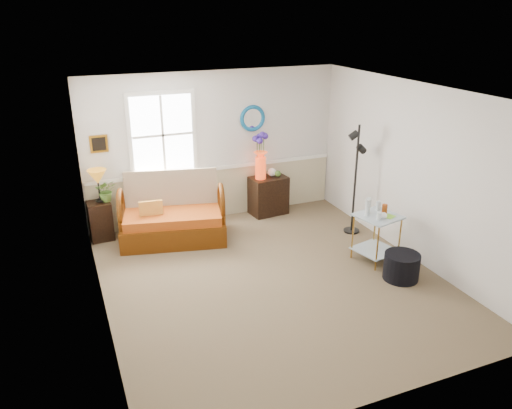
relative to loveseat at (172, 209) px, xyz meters
name	(u,v)px	position (x,y,z in m)	size (l,w,h in m)	color
floor	(272,280)	(0.96, -1.81, -0.54)	(4.50, 5.00, 0.01)	brown
ceiling	(275,92)	(0.96, -1.81, 2.06)	(4.50, 5.00, 0.01)	white
walls	(273,193)	(0.96, -1.81, 0.76)	(4.51, 5.01, 2.60)	silver
wainscot	(216,193)	(0.96, 0.67, -0.09)	(4.46, 0.02, 0.90)	#C0B48F
chair_rail	(216,168)	(0.96, 0.66, 0.38)	(4.46, 0.04, 0.06)	white
window	(163,135)	(0.06, 0.66, 1.06)	(1.14, 0.06, 1.44)	white
picture	(99,144)	(-0.96, 0.67, 1.01)	(0.28, 0.03, 0.28)	orange
mirror	(252,118)	(1.66, 0.67, 1.21)	(0.47, 0.47, 0.07)	#1075A2
loveseat	(172,209)	(0.00, 0.00, 0.00)	(1.65, 0.94, 1.08)	#632D06
throw_pillow	(151,212)	(-0.34, 0.00, 0.00)	(0.37, 0.09, 0.37)	#D96109
lamp_stand	(100,221)	(-1.09, 0.49, -0.22)	(0.36, 0.36, 0.64)	black
table_lamp	(98,186)	(-1.05, 0.49, 0.37)	(0.30, 0.30, 0.54)	#C1781A
potted_plant	(106,193)	(-0.94, 0.50, 0.24)	(0.33, 0.36, 0.28)	#4E7B2E
cabinet	(268,195)	(1.89, 0.45, -0.19)	(0.65, 0.42, 0.70)	black
flower_vase	(261,156)	(1.73, 0.44, 0.57)	(0.24, 0.24, 0.83)	red
side_table	(376,238)	(2.64, -1.83, -0.18)	(0.57, 0.57, 0.72)	gold
tabletop_items	(378,207)	(2.65, -1.81, 0.31)	(0.42, 0.42, 0.25)	silver
floor_lamp	(355,180)	(2.87, -0.84, 0.38)	(0.27, 0.27, 1.84)	black
ottoman	(401,266)	(2.65, -2.45, -0.35)	(0.49, 0.49, 0.38)	black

